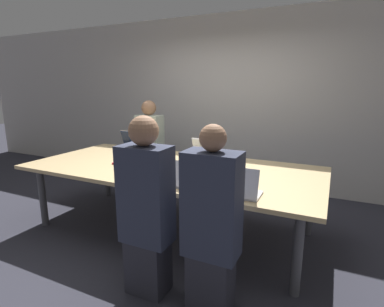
{
  "coord_description": "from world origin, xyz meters",
  "views": [
    {
      "loc": [
        1.63,
        -2.85,
        1.66
      ],
      "look_at": [
        0.21,
        0.1,
        0.92
      ],
      "focal_mm": 28.0,
      "sensor_mm": 36.0,
      "label": 1
    }
  ],
  "objects": [
    {
      "name": "ground_plane",
      "position": [
        0.0,
        0.0,
        0.0
      ],
      "size": [
        24.0,
        24.0,
        0.0
      ],
      "primitive_type": "plane",
      "color": "#2D2D38"
    },
    {
      "name": "curtain_wall",
      "position": [
        0.0,
        1.98,
        1.4
      ],
      "size": [
        12.0,
        0.06,
        2.8
      ],
      "color": "#BCB7B2",
      "rests_on": "ground_plane"
    },
    {
      "name": "conference_table",
      "position": [
        0.0,
        0.0,
        0.72
      ],
      "size": [
        3.28,
        1.49,
        0.77
      ],
      "color": "#D6B77F",
      "rests_on": "ground_plane"
    },
    {
      "name": "laptop_near_right",
      "position": [
        0.96,
        -0.59,
        0.85
      ],
      "size": [
        0.36,
        0.25,
        0.26
      ],
      "rotation": [
        0.0,
        0.0,
        3.14
      ],
      "color": "silver",
      "rests_on": "conference_table"
    },
    {
      "name": "person_near_right",
      "position": [
        0.89,
        -0.99,
        0.68
      ],
      "size": [
        0.4,
        0.24,
        1.41
      ],
      "rotation": [
        0.0,
        0.0,
        3.14
      ],
      "color": "#2D2D38",
      "rests_on": "ground_plane"
    },
    {
      "name": "laptop_far_left",
      "position": [
        -0.98,
        0.56,
        0.85
      ],
      "size": [
        0.35,
        0.27,
        0.26
      ],
      "color": "gray",
      "rests_on": "conference_table"
    },
    {
      "name": "person_far_left",
      "position": [
        -0.97,
        1.04,
        0.71
      ],
      "size": [
        0.4,
        0.24,
        1.45
      ],
      "color": "#2D2D38",
      "rests_on": "ground_plane"
    },
    {
      "name": "bottle_far_left",
      "position": [
        -0.69,
        0.46,
        0.88
      ],
      "size": [
        0.08,
        0.08,
        0.26
      ],
      "color": "green",
      "rests_on": "conference_table"
    },
    {
      "name": "laptop_near_midright",
      "position": [
        0.3,
        -0.56,
        0.84
      ],
      "size": [
        0.34,
        0.24,
        0.24
      ],
      "rotation": [
        0.0,
        0.0,
        3.14
      ],
      "color": "silver",
      "rests_on": "conference_table"
    },
    {
      "name": "person_near_midright",
      "position": [
        0.36,
        -1.03,
        0.71
      ],
      "size": [
        0.4,
        0.24,
        1.45
      ],
      "rotation": [
        0.0,
        0.0,
        3.14
      ],
      "color": "#2D2D38",
      "rests_on": "ground_plane"
    },
    {
      "name": "laptop_far_center",
      "position": [
        0.15,
        0.56,
        0.84
      ],
      "size": [
        0.31,
        0.25,
        0.24
      ],
      "color": "gray",
      "rests_on": "conference_table"
    },
    {
      "name": "stapler",
      "position": [
        -0.28,
        -0.09,
        0.8
      ],
      "size": [
        0.06,
        0.15,
        0.05
      ],
      "rotation": [
        0.0,
        0.0,
        -0.13
      ],
      "color": "black",
      "rests_on": "conference_table"
    },
    {
      "name": "notebook",
      "position": [
        -0.6,
        -0.13,
        0.78
      ],
      "size": [
        0.2,
        0.19,
        0.02
      ],
      "rotation": [
        0.0,
        0.0,
        0.3
      ],
      "color": "maroon",
      "rests_on": "conference_table"
    }
  ]
}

